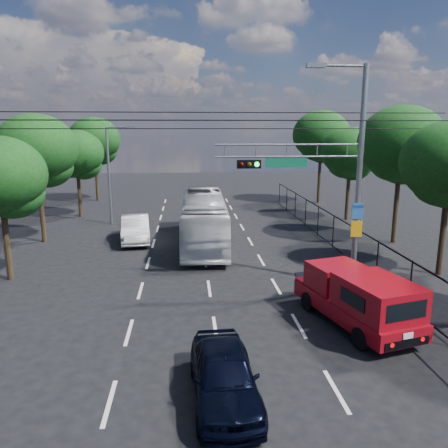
{
  "coord_description": "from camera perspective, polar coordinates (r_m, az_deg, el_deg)",
  "views": [
    {
      "loc": [
        -0.92,
        -10.19,
        6.91
      ],
      "look_at": [
        0.7,
        8.47,
        2.8
      ],
      "focal_mm": 35.0,
      "sensor_mm": 36.0,
      "label": 1
    }
  ],
  "objects": [
    {
      "name": "signal_mast",
      "position": [
        19.29,
        13.94,
        7.06
      ],
      "size": [
        6.43,
        0.39,
        9.5
      ],
      "color": "slate",
      "rests_on": "ground"
    },
    {
      "name": "tree_right_c",
      "position": [
        28.28,
        22.12,
        9.1
      ],
      "size": [
        5.1,
        5.1,
        8.29
      ],
      "color": "black",
      "rests_on": "ground"
    },
    {
      "name": "red_pickup",
      "position": [
        16.34,
        16.95,
        -9.07
      ],
      "size": [
        3.26,
        5.76,
        2.03
      ],
      "color": "black",
      "rests_on": "ground"
    },
    {
      "name": "tree_left_b",
      "position": [
        21.96,
        -27.13,
        4.94
      ],
      "size": [
        4.08,
        4.08,
        6.63
      ],
      "color": "black",
      "rests_on": "ground"
    },
    {
      "name": "tree_left_d",
      "position": [
        36.29,
        -18.63,
        8.27
      ],
      "size": [
        4.2,
        4.2,
        6.83
      ],
      "color": "black",
      "rests_on": "ground"
    },
    {
      "name": "tree_right_e",
      "position": [
        42.14,
        12.58,
        10.76
      ],
      "size": [
        5.28,
        5.28,
        8.58
      ],
      "color": "black",
      "rests_on": "ground"
    },
    {
      "name": "navy_hatchback",
      "position": [
        11.9,
        0.02,
        -19.07
      ],
      "size": [
        1.81,
        4.19,
        1.41
      ],
      "primitive_type": "imported",
      "rotation": [
        0.0,
        0.0,
        0.04
      ],
      "color": "black",
      "rests_on": "ground"
    },
    {
      "name": "tree_left_c",
      "position": [
        28.66,
        -23.22,
        8.36
      ],
      "size": [
        4.8,
        4.8,
        7.8
      ],
      "color": "black",
      "rests_on": "ground"
    },
    {
      "name": "fence_right",
      "position": [
        24.64,
        15.43,
        -1.88
      ],
      "size": [
        0.06,
        34.03,
        2.0
      ],
      "color": "black",
      "rests_on": "ground"
    },
    {
      "name": "tree_left_e",
      "position": [
        44.1,
        -16.54,
        10.08
      ],
      "size": [
        4.92,
        4.92,
        7.99
      ],
      "color": "black",
      "rests_on": "ground"
    },
    {
      "name": "ground",
      "position": [
        12.35,
        0.17,
        -21.65
      ],
      "size": [
        120.0,
        120.0,
        0.0
      ],
      "primitive_type": "plane",
      "color": "black",
      "rests_on": "ground"
    },
    {
      "name": "lane_markings",
      "position": [
        25.18,
        -2.68,
        -3.56
      ],
      "size": [
        6.12,
        38.0,
        0.01
      ],
      "color": "beige",
      "rests_on": "ground"
    },
    {
      "name": "utility_wires",
      "position": [
        19.05,
        -2.25,
        13.34
      ],
      "size": [
        22.0,
        5.04,
        0.74
      ],
      "color": "black",
      "rests_on": "ground"
    },
    {
      "name": "tree_right_d",
      "position": [
        34.56,
        16.15,
        8.48
      ],
      "size": [
        4.32,
        4.32,
        7.02
      ],
      "color": "black",
      "rests_on": "ground"
    },
    {
      "name": "white_van",
      "position": [
        27.83,
        -11.51,
        -0.59
      ],
      "size": [
        2.2,
        4.93,
        1.57
      ],
      "primitive_type": "imported",
      "rotation": [
        0.0,
        0.0,
        0.12
      ],
      "color": "silver",
      "rests_on": "ground"
    },
    {
      "name": "streetlight_left",
      "position": [
        32.78,
        -14.54,
        6.79
      ],
      "size": [
        2.09,
        0.22,
        7.08
      ],
      "color": "slate",
      "rests_on": "ground"
    },
    {
      "name": "white_bus",
      "position": [
        26.48,
        -2.63,
        0.57
      ],
      "size": [
        2.84,
        10.85,
        3.0
      ],
      "primitive_type": "imported",
      "rotation": [
        0.0,
        0.0,
        -0.03
      ],
      "color": "silver",
      "rests_on": "ground"
    }
  ]
}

